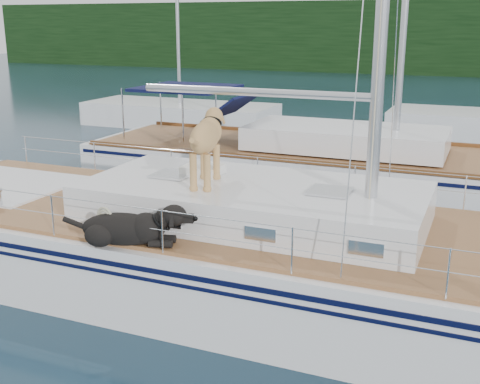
% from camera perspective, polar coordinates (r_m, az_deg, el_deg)
% --- Properties ---
extents(ground, '(120.00, 120.00, 0.00)m').
position_cam_1_polar(ground, '(10.12, -3.09, -8.74)').
color(ground, black).
rests_on(ground, ground).
extents(tree_line, '(90.00, 3.00, 6.00)m').
position_cam_1_polar(tree_line, '(53.44, 18.90, 13.68)').
color(tree_line, black).
rests_on(tree_line, ground).
extents(shore_bank, '(92.00, 1.00, 1.20)m').
position_cam_1_polar(shore_bank, '(54.74, 18.78, 11.19)').
color(shore_bank, '#595147').
rests_on(shore_bank, ground).
extents(main_sailboat, '(12.00, 4.03, 14.01)m').
position_cam_1_polar(main_sailboat, '(9.81, -2.71, -5.20)').
color(main_sailboat, white).
rests_on(main_sailboat, ground).
extents(neighbor_sailboat, '(11.00, 3.50, 13.30)m').
position_cam_1_polar(neighbor_sailboat, '(15.55, 5.96, 2.42)').
color(neighbor_sailboat, white).
rests_on(neighbor_sailboat, ground).
extents(bg_boat_west, '(8.00, 3.00, 11.65)m').
position_cam_1_polar(bg_boat_west, '(25.60, -5.69, 7.27)').
color(bg_boat_west, white).
rests_on(bg_boat_west, ground).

